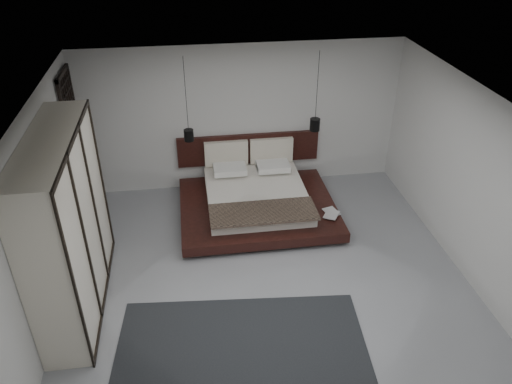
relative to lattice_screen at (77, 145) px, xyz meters
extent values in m
plane|color=gray|center=(2.95, -2.45, -1.30)|extent=(6.00, 6.00, 0.00)
plane|color=white|center=(2.95, -2.45, 1.50)|extent=(6.00, 6.00, 0.00)
plane|color=silver|center=(2.95, 0.55, 0.10)|extent=(6.00, 0.00, 6.00)
plane|color=silver|center=(-0.05, -2.45, 0.10)|extent=(0.00, 6.00, 6.00)
plane|color=silver|center=(5.95, -2.45, 0.10)|extent=(0.00, 6.00, 6.00)
cube|color=black|center=(0.00, 0.00, 0.00)|extent=(0.05, 0.90, 2.60)
cube|color=black|center=(3.06, -0.70, -1.26)|extent=(2.16, 1.76, 0.08)
cube|color=black|center=(3.06, -0.70, -1.13)|extent=(2.74, 2.25, 0.18)
cube|color=silver|center=(3.06, -0.57, -0.94)|extent=(1.76, 1.96, 0.22)
cube|color=black|center=(3.06, -1.34, -0.80)|extent=(1.78, 0.69, 0.05)
cube|color=white|center=(2.65, 0.18, -0.77)|extent=(0.61, 0.39, 0.12)
cube|color=white|center=(3.47, 0.18, -0.77)|extent=(0.61, 0.39, 0.12)
cube|color=white|center=(2.65, 0.04, -0.71)|extent=(0.61, 0.39, 0.12)
cube|color=white|center=(3.47, 0.04, -0.71)|extent=(0.61, 0.39, 0.12)
cube|color=black|center=(3.06, 0.51, -0.53)|extent=(2.74, 0.08, 0.60)
cube|color=beige|center=(2.62, 0.42, -0.56)|extent=(0.83, 0.10, 0.50)
cube|color=beige|center=(3.50, 0.42, -0.56)|extent=(0.83, 0.10, 0.50)
imported|color=#99724C|center=(4.19, -1.19, -1.03)|extent=(0.28, 0.34, 0.03)
imported|color=#99724C|center=(4.17, -1.22, -1.01)|extent=(0.35, 0.38, 0.02)
cylinder|color=black|center=(1.93, -0.11, 0.86)|extent=(0.01, 0.01, 1.28)
cylinder|color=black|center=(1.93, -0.11, 0.11)|extent=(0.17, 0.17, 0.21)
cylinder|color=#FFE0B2|center=(1.93, -0.11, 0.02)|extent=(0.13, 0.13, 0.01)
cylinder|color=black|center=(4.19, -0.11, 0.89)|extent=(0.01, 0.01, 1.22)
cylinder|color=black|center=(4.19, -0.11, 0.17)|extent=(0.18, 0.18, 0.22)
cylinder|color=#FFE0B2|center=(4.19, -0.11, 0.07)|extent=(0.14, 0.14, 0.01)
cube|color=silver|center=(0.25, -2.45, -0.03)|extent=(0.59, 2.54, 2.54)
cube|color=black|center=(0.55, -2.45, 1.21)|extent=(0.03, 2.54, 0.06)
cube|color=black|center=(0.55, -2.45, -1.27)|extent=(0.03, 2.54, 0.06)
cube|color=black|center=(0.55, -3.72, -0.03)|extent=(0.03, 0.05, 2.54)
cube|color=black|center=(0.55, -2.87, -0.03)|extent=(0.03, 0.05, 2.54)
cube|color=black|center=(0.55, -2.03, -0.03)|extent=(0.03, 0.05, 2.54)
cube|color=black|center=(0.55, -1.18, -0.03)|extent=(0.03, 0.05, 2.54)
cube|color=black|center=(2.38, -3.96, -1.29)|extent=(3.42, 2.58, 0.01)
camera|label=1|loc=(1.94, -8.15, 3.76)|focal=35.00mm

